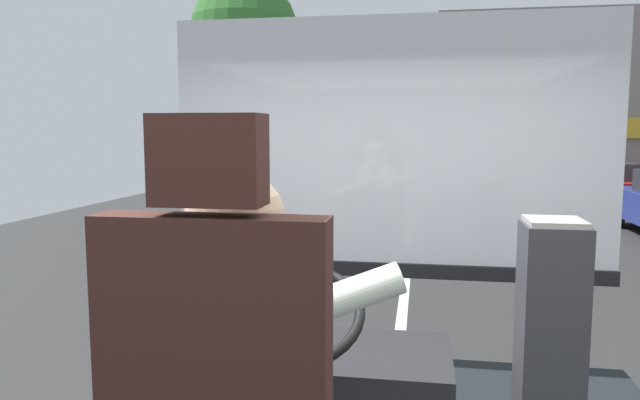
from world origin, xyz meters
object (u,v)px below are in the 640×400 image
(bus_driver, at_px, (244,363))
(parked_car_red, at_px, (593,184))
(fare_box, at_px, (549,345))
(parked_car_white, at_px, (557,169))
(steering_console, at_px, (318,390))

(bus_driver, relative_size, parked_car_red, 0.19)
(fare_box, xyz_separation_m, parked_car_white, (4.16, 19.43, -0.49))
(fare_box, height_order, parked_car_red, fare_box)
(steering_console, relative_size, parked_car_white, 0.25)
(bus_driver, bearing_deg, parked_car_white, 76.07)
(parked_car_white, bearing_deg, steering_console, -104.64)
(fare_box, bearing_deg, steering_console, 177.47)
(bus_driver, bearing_deg, parked_car_red, 72.37)
(steering_console, height_order, parked_car_red, steering_console)
(bus_driver, relative_size, steering_console, 0.70)
(bus_driver, distance_m, parked_car_white, 21.07)
(parked_car_white, bearing_deg, fare_box, -102.07)
(fare_box, height_order, parked_car_white, fare_box)
(steering_console, height_order, parked_car_white, steering_console)
(parked_car_white, bearing_deg, bus_driver, -103.93)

